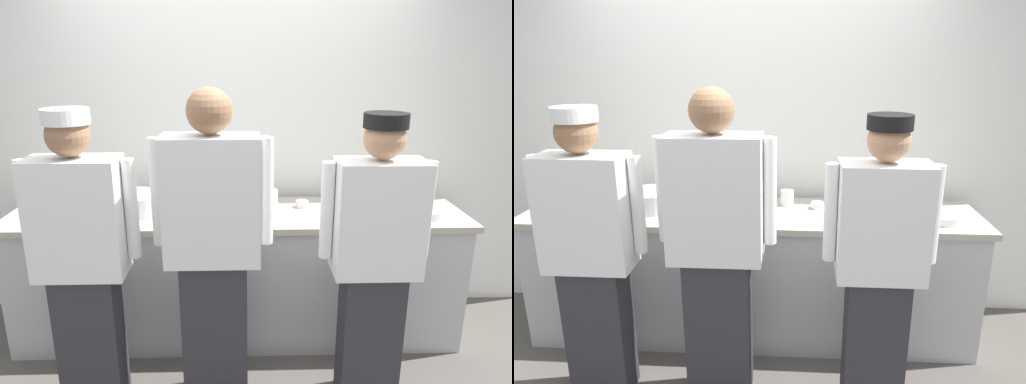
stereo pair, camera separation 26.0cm
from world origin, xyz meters
TOP-DOWN VIEW (x-y plane):
  - ground_plane at (0.00, 0.00)m, footprint 9.00×9.00m
  - wall_back at (0.00, 0.80)m, footprint 4.67×0.10m
  - prep_counter at (0.00, 0.34)m, footprint 2.98×0.65m
  - chef_near_left at (-0.80, -0.30)m, footprint 0.60×0.24m
  - chef_center at (-0.12, -0.28)m, footprint 0.63×0.24m
  - chef_far_right at (0.74, -0.30)m, footprint 0.59×0.24m
  - plate_stack_front at (0.91, 0.31)m, footprint 0.23×0.23m
  - plate_stack_rear at (1.21, 0.24)m, footprint 0.24×0.24m
  - mixing_bowl_steel at (-0.66, 0.35)m, footprint 0.34×0.34m
  - sheet_tray at (-0.19, 0.34)m, footprint 0.54×0.39m
  - squeeze_bottle_primary at (0.99, 0.51)m, footprint 0.05×0.05m
  - ramekin_red_sauce at (0.68, 0.17)m, footprint 0.09×0.09m
  - ramekin_yellow_sauce at (0.44, 0.44)m, footprint 0.09×0.09m
  - deli_cup at (0.24, 0.49)m, footprint 0.09×0.09m
  - chefs_knife at (-1.21, 0.41)m, footprint 0.27×0.03m

SIDE VIEW (x-z plane):
  - ground_plane at x=0.00m, z-range 0.00..0.00m
  - prep_counter at x=0.00m, z-range 0.00..0.90m
  - chef_far_right at x=0.74m, z-range 0.05..1.67m
  - chef_near_left at x=-0.80m, z-range 0.06..1.70m
  - chefs_knife at x=-1.21m, z-range 0.89..0.91m
  - sheet_tray at x=-0.19m, z-range 0.89..0.92m
  - ramekin_red_sauce at x=0.68m, z-range 0.90..0.94m
  - ramekin_yellow_sauce at x=0.44m, z-range 0.90..0.94m
  - plate_stack_rear at x=1.21m, z-range 0.89..0.94m
  - plate_stack_front at x=0.91m, z-range 0.89..0.95m
  - chef_center at x=-0.12m, z-range 0.05..1.80m
  - deli_cup at x=0.24m, z-range 0.89..1.00m
  - mixing_bowl_steel at x=-0.66m, z-range 0.89..1.02m
  - squeeze_bottle_primary at x=0.99m, z-range 0.89..1.09m
  - wall_back at x=0.00m, z-range 0.00..2.70m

